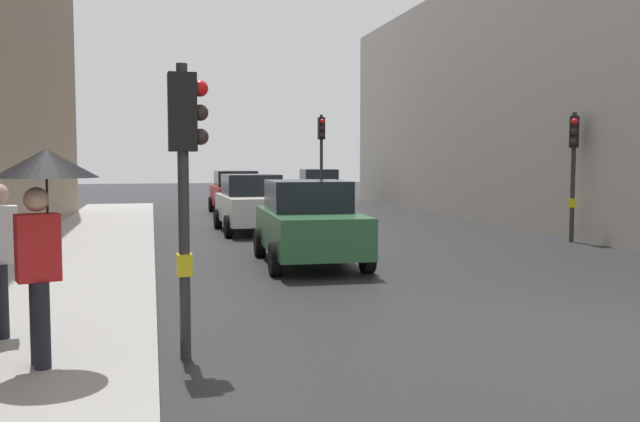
{
  "coord_description": "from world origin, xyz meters",
  "views": [
    {
      "loc": [
        -5.65,
        -7.78,
        2.19
      ],
      "look_at": [
        -1.91,
        7.59,
        1.03
      ],
      "focal_mm": 38.85,
      "sensor_mm": 36.0,
      "label": 1
    }
  ],
  "objects_px": {
    "traffic_light_mid_street": "(574,153)",
    "traffic_light_far_median": "(321,147)",
    "car_white_compact": "(252,203)",
    "pedestrian_with_umbrella": "(44,196)",
    "traffic_light_near_left": "(185,157)",
    "car_green_estate": "(309,223)",
    "car_red_sedan": "(236,192)",
    "car_silver_hatchback": "(318,187)"
  },
  "relations": [
    {
      "from": "traffic_light_near_left",
      "to": "pedestrian_with_umbrella",
      "type": "relative_size",
      "value": 1.51
    },
    {
      "from": "traffic_light_near_left",
      "to": "pedestrian_with_umbrella",
      "type": "distance_m",
      "value": 1.5
    },
    {
      "from": "traffic_light_mid_street",
      "to": "traffic_light_far_median",
      "type": "height_order",
      "value": "traffic_light_far_median"
    },
    {
      "from": "traffic_light_near_left",
      "to": "car_red_sedan",
      "type": "height_order",
      "value": "traffic_light_near_left"
    },
    {
      "from": "car_green_estate",
      "to": "pedestrian_with_umbrella",
      "type": "bearing_deg",
      "value": -121.14
    },
    {
      "from": "pedestrian_with_umbrella",
      "to": "car_red_sedan",
      "type": "bearing_deg",
      "value": 78.34
    },
    {
      "from": "pedestrian_with_umbrella",
      "to": "car_green_estate",
      "type": "bearing_deg",
      "value": 58.86
    },
    {
      "from": "car_white_compact",
      "to": "pedestrian_with_umbrella",
      "type": "distance_m",
      "value": 14.42
    },
    {
      "from": "car_red_sedan",
      "to": "car_green_estate",
      "type": "xyz_separation_m",
      "value": [
        -0.16,
        -14.3,
        0.0
      ]
    },
    {
      "from": "traffic_light_mid_street",
      "to": "car_green_estate",
      "type": "height_order",
      "value": "traffic_light_mid_street"
    },
    {
      "from": "traffic_light_far_median",
      "to": "car_white_compact",
      "type": "distance_m",
      "value": 6.16
    },
    {
      "from": "traffic_light_mid_street",
      "to": "car_red_sedan",
      "type": "xyz_separation_m",
      "value": [
        -7.58,
        12.12,
        -1.52
      ]
    },
    {
      "from": "traffic_light_mid_street",
      "to": "traffic_light_far_median",
      "type": "distance_m",
      "value": 10.52
    },
    {
      "from": "traffic_light_mid_street",
      "to": "traffic_light_near_left",
      "type": "xyz_separation_m",
      "value": [
        -10.59,
        -8.74,
        -0.17
      ]
    },
    {
      "from": "car_white_compact",
      "to": "car_silver_hatchback",
      "type": "distance_m",
      "value": 13.14
    },
    {
      "from": "traffic_light_near_left",
      "to": "car_white_compact",
      "type": "height_order",
      "value": "traffic_light_near_left"
    },
    {
      "from": "traffic_light_mid_street",
      "to": "car_red_sedan",
      "type": "bearing_deg",
      "value": 122.01
    },
    {
      "from": "traffic_light_mid_street",
      "to": "traffic_light_far_median",
      "type": "xyz_separation_m",
      "value": [
        -4.61,
        9.45,
        0.32
      ]
    },
    {
      "from": "traffic_light_far_median",
      "to": "pedestrian_with_umbrella",
      "type": "relative_size",
      "value": 1.84
    },
    {
      "from": "traffic_light_mid_street",
      "to": "pedestrian_with_umbrella",
      "type": "xyz_separation_m",
      "value": [
        -11.98,
        -9.18,
        -0.55
      ]
    },
    {
      "from": "traffic_light_near_left",
      "to": "car_silver_hatchback",
      "type": "distance_m",
      "value": 26.68
    },
    {
      "from": "traffic_light_near_left",
      "to": "traffic_light_far_median",
      "type": "height_order",
      "value": "traffic_light_far_median"
    },
    {
      "from": "car_green_estate",
      "to": "car_white_compact",
      "type": "distance_m",
      "value": 6.82
    },
    {
      "from": "traffic_light_far_median",
      "to": "car_silver_hatchback",
      "type": "relative_size",
      "value": 0.91
    },
    {
      "from": "traffic_light_near_left",
      "to": "car_white_compact",
      "type": "xyz_separation_m",
      "value": [
        2.61,
        13.38,
        -1.35
      ]
    },
    {
      "from": "traffic_light_far_median",
      "to": "car_green_estate",
      "type": "xyz_separation_m",
      "value": [
        -3.13,
        -11.63,
        -1.83
      ]
    },
    {
      "from": "traffic_light_mid_street",
      "to": "car_silver_hatchback",
      "type": "bearing_deg",
      "value": 100.07
    },
    {
      "from": "car_white_compact",
      "to": "traffic_light_mid_street",
      "type": "bearing_deg",
      "value": -30.18
    },
    {
      "from": "traffic_light_near_left",
      "to": "car_silver_hatchback",
      "type": "relative_size",
      "value": 0.75
    },
    {
      "from": "traffic_light_near_left",
      "to": "car_red_sedan",
      "type": "xyz_separation_m",
      "value": [
        3.01,
        20.86,
        -1.35
      ]
    },
    {
      "from": "car_red_sedan",
      "to": "car_green_estate",
      "type": "distance_m",
      "value": 14.3
    },
    {
      "from": "traffic_light_far_median",
      "to": "car_green_estate",
      "type": "bearing_deg",
      "value": -105.08
    },
    {
      "from": "traffic_light_mid_street",
      "to": "traffic_light_near_left",
      "type": "bearing_deg",
      "value": -140.47
    },
    {
      "from": "traffic_light_near_left",
      "to": "traffic_light_far_median",
      "type": "relative_size",
      "value": 0.82
    },
    {
      "from": "car_white_compact",
      "to": "pedestrian_with_umbrella",
      "type": "xyz_separation_m",
      "value": [
        -3.99,
        -13.83,
        0.96
      ]
    },
    {
      "from": "car_white_compact",
      "to": "car_silver_hatchback",
      "type": "relative_size",
      "value": 0.98
    },
    {
      "from": "car_green_estate",
      "to": "pedestrian_with_umbrella",
      "type": "height_order",
      "value": "pedestrian_with_umbrella"
    },
    {
      "from": "traffic_light_mid_street",
      "to": "car_green_estate",
      "type": "xyz_separation_m",
      "value": [
        -7.74,
        -2.17,
        -1.52
      ]
    },
    {
      "from": "traffic_light_mid_street",
      "to": "pedestrian_with_umbrella",
      "type": "bearing_deg",
      "value": -142.51
    },
    {
      "from": "car_green_estate",
      "to": "car_silver_hatchback",
      "type": "distance_m",
      "value": 19.55
    },
    {
      "from": "car_silver_hatchback",
      "to": "car_red_sedan",
      "type": "bearing_deg",
      "value": -134.57
    },
    {
      "from": "traffic_light_near_left",
      "to": "car_white_compact",
      "type": "distance_m",
      "value": 13.7
    }
  ]
}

